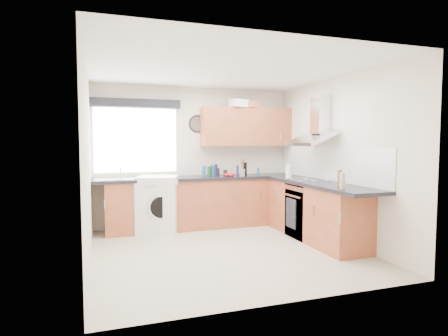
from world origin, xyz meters
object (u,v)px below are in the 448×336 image
object	(u,v)px
upper_cabinets	(247,127)
washing_machine	(158,204)
oven	(309,211)
extractor_hood	(316,126)

from	to	relation	value
upper_cabinets	washing_machine	xyz separation A→B (m)	(-1.69, -0.23, -1.33)
washing_machine	oven	bearing A→B (deg)	-7.65
extractor_hood	washing_machine	xyz separation A→B (m)	(-2.34, 1.10, -1.30)
extractor_hood	washing_machine	distance (m)	2.89
extractor_hood	washing_machine	world-z (taller)	extractor_hood
oven	washing_machine	size ratio (longest dim) A/B	0.90
upper_cabinets	washing_machine	world-z (taller)	upper_cabinets
upper_cabinets	washing_machine	distance (m)	2.16
oven	washing_machine	distance (m)	2.50
upper_cabinets	extractor_hood	bearing A→B (deg)	-63.87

